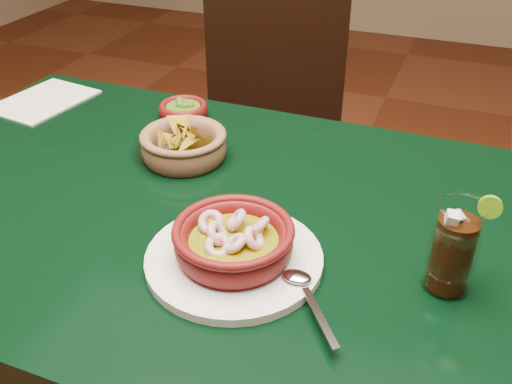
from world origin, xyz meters
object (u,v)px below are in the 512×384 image
at_px(chip_basket, 184,145).
at_px(dining_table, 189,244).
at_px(cola_drink, 453,249).
at_px(shrimp_plate, 234,245).
at_px(dining_chair, 273,135).

bearing_deg(chip_basket, dining_table, -62.15).
bearing_deg(cola_drink, dining_table, 171.60).
height_order(shrimp_plate, chip_basket, chip_basket).
height_order(shrimp_plate, cola_drink, cola_drink).
distance_m(dining_chair, shrimp_plate, 0.90).
xyz_separation_m(shrimp_plate, chip_basket, (-0.21, 0.25, -0.00)).
height_order(dining_chair, chip_basket, dining_chair).
bearing_deg(shrimp_plate, dining_chair, 106.00).
xyz_separation_m(dining_table, dining_chair, (-0.09, 0.71, -0.13)).
distance_m(dining_chair, chip_basket, 0.64).
bearing_deg(chip_basket, cola_drink, -20.66).
bearing_deg(shrimp_plate, chip_basket, 130.38).
relative_size(dining_chair, cola_drink, 5.94).
height_order(dining_table, dining_chair, dining_chair).
distance_m(dining_table, chip_basket, 0.19).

